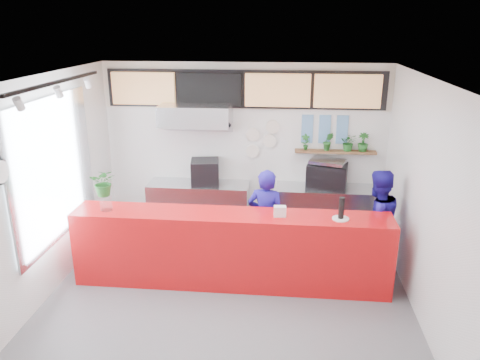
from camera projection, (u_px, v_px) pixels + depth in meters
The scene contains 45 objects.
floor at pixel (228, 298), 6.51m from camera, with size 5.00×5.00×0.00m, color slate.
ceiling at pixel (226, 79), 5.55m from camera, with size 5.00×5.00×0.00m, color silver.
wall_back at pixel (244, 148), 8.39m from camera, with size 5.00×5.00×0.00m, color white.
wall_left at pixel (42, 190), 6.27m from camera, with size 5.00×5.00×0.00m, color white.
wall_right at pixel (427, 204), 5.79m from camera, with size 5.00×5.00×0.00m, color white.
service_counter at pixel (231, 249), 6.71m from camera, with size 4.50×0.60×1.10m, color red.
cream_band at pixel (245, 86), 8.02m from camera, with size 5.00×0.02×0.80m, color beige.
prep_bench at pixel (199, 207), 8.52m from camera, with size 1.80×0.60×0.90m, color #B2B5BA.
panini_oven at pixel (205, 172), 8.29m from camera, with size 0.48×0.48×0.44m, color black.
extraction_hood at pixel (196, 115), 7.92m from camera, with size 1.20×0.70×0.35m, color #B2B5BA.
hood_lip at pixel (196, 126), 7.99m from camera, with size 1.20×0.70×0.08m, color #B2B5BA.
right_bench at pixel (327, 212), 8.30m from camera, with size 1.80×0.60×0.90m, color #B2B5BA.
espresso_machine at pixel (327, 176), 8.09m from camera, with size 0.67×0.48×0.43m, color black.
espresso_tray at pixel (328, 161), 8.00m from camera, with size 0.58×0.40×0.05m, color #AEAFB5.
herb_shelf at pixel (335, 152), 8.14m from camera, with size 1.40×0.18×0.04m, color brown.
menu_board_far_left at pixel (144, 88), 8.10m from camera, with size 1.10×0.10×0.55m, color tan.
menu_board_mid_left at pixel (210, 89), 7.99m from camera, with size 1.10×0.10×0.55m, color black.
menu_board_mid_right at pixel (278, 90), 7.88m from camera, with size 1.10×0.10×0.55m, color tan.
menu_board_far_right at pixel (347, 91), 7.77m from camera, with size 1.10×0.10×0.55m, color tan.
soffit at pixel (244, 89), 8.01m from camera, with size 4.80×0.04×0.65m, color black.
window_pane at pixel (53, 170), 6.48m from camera, with size 0.04×2.20×1.90m, color silver.
window_frame at pixel (54, 170), 6.48m from camera, with size 0.03×2.30×2.00m, color #B2B5BA.
wall_clock_face at pixel (1, 172), 5.23m from camera, with size 0.26×0.26×0.02m, color white.
track_rail at pixel (57, 82), 5.77m from camera, with size 0.05×2.40×0.04m, color black.
dec_plate_a at pixel (253, 135), 8.26m from camera, with size 0.24×0.24×0.03m, color silver.
dec_plate_b at pixel (270, 141), 8.27m from camera, with size 0.24×0.24×0.03m, color silver.
dec_plate_c at pixel (253, 151), 8.36m from camera, with size 0.24×0.24×0.03m, color silver.
dec_plate_d at pixel (273, 127), 8.18m from camera, with size 0.24×0.24×0.03m, color silver.
photo_frame_a at pixel (308, 122), 8.10m from camera, with size 0.20×0.02×0.25m, color #598CBF.
photo_frame_b at pixel (325, 122), 8.07m from camera, with size 0.20×0.02×0.25m, color #598CBF.
photo_frame_c at pixel (343, 123), 8.05m from camera, with size 0.20×0.02×0.25m, color #598CBF.
photo_frame_d at pixel (307, 136), 8.18m from camera, with size 0.20×0.02×0.25m, color #598CBF.
photo_frame_e at pixel (324, 136), 8.15m from camera, with size 0.20×0.02×0.25m, color #598CBF.
photo_frame_f at pixel (342, 137), 8.13m from camera, with size 0.20×0.02×0.25m, color #598CBF.
staff_center at pixel (266, 219), 7.12m from camera, with size 0.58×0.38×1.58m, color navy.
staff_right at pixel (376, 222), 6.95m from camera, with size 0.79×0.62×1.63m, color navy.
herb_a at pixel (305, 142), 8.14m from camera, with size 0.15×0.10×0.28m, color #226323.
herb_b at pixel (328, 141), 8.10m from camera, with size 0.18×0.14×0.32m, color #226323.
herb_c at pixel (349, 142), 8.06m from camera, with size 0.27×0.24×0.30m, color #226323.
herb_d at pixel (363, 142), 8.04m from camera, with size 0.18×0.16×0.32m, color #226323.
glass_vase at pixel (106, 203), 6.63m from camera, with size 0.17×0.17×0.21m, color silver.
basil_vase at pixel (104, 182), 6.53m from camera, with size 0.36×0.31×0.40m, color #226323.
napkin_holder at pixel (280, 211), 6.43m from camera, with size 0.17×0.10×0.15m, color white.
white_plate at pixel (341, 219), 6.35m from camera, with size 0.23×0.23×0.02m, color white.
pepper_mill at pixel (341, 208), 6.30m from camera, with size 0.08×0.08×0.30m, color black.
Camera 1 is at (0.73, -5.60, 3.64)m, focal length 35.00 mm.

